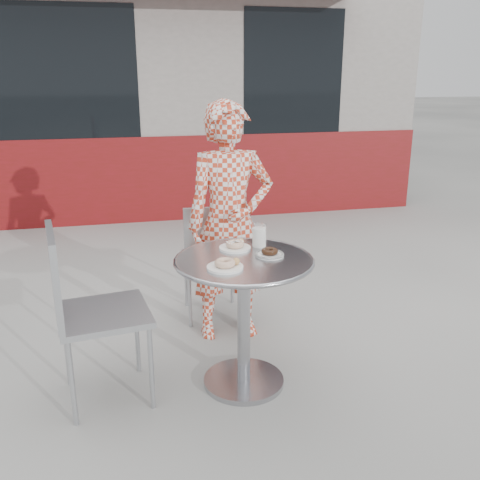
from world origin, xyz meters
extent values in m
plane|color=#A8A6A0|center=(0.00, 0.00, 0.00)|extent=(60.00, 60.00, 0.00)
cube|color=gray|center=(0.00, 5.60, 1.50)|extent=(6.00, 4.00, 3.00)
cube|color=maroon|center=(0.00, 3.68, 0.50)|extent=(6.02, 0.20, 1.00)
cube|color=black|center=(-1.20, 3.61, 1.70)|extent=(1.60, 0.04, 1.40)
cube|color=black|center=(1.40, 3.61, 1.70)|extent=(1.20, 0.04, 1.40)
cylinder|color=#B1B1B6|center=(-0.05, -0.02, 0.02)|extent=(0.46, 0.46, 0.03)
cylinder|color=#B1B1B6|center=(-0.05, -0.02, 0.38)|extent=(0.07, 0.07, 0.73)
cylinder|color=#B1B1B6|center=(-0.05, -0.02, 0.76)|extent=(0.73, 0.73, 0.02)
torus|color=#B1B1B6|center=(-0.05, -0.02, 0.76)|extent=(0.76, 0.76, 0.03)
cube|color=#AAADB2|center=(-0.06, 0.93, 0.44)|extent=(0.43, 0.43, 0.03)
cube|color=#AAADB2|center=(-0.07, 0.73, 0.66)|extent=(0.41, 0.05, 0.41)
cube|color=#AAADB2|center=(-0.80, 0.03, 0.50)|extent=(0.53, 0.53, 0.03)
cube|color=#AAADB2|center=(-1.02, 0.00, 0.75)|extent=(0.10, 0.46, 0.46)
imported|color=#B9341C|center=(0.01, 0.62, 0.78)|extent=(0.57, 0.38, 1.56)
cylinder|color=white|center=(-0.06, 0.15, 0.77)|extent=(0.18, 0.18, 0.01)
torus|color=#BC7048|center=(-0.06, 0.15, 0.79)|extent=(0.10, 0.10, 0.03)
sphere|color=#B77A3F|center=(-0.02, 0.19, 0.80)|extent=(0.04, 0.04, 0.04)
cylinder|color=white|center=(-0.18, -0.14, 0.77)|extent=(0.19, 0.19, 0.01)
torus|color=#BC7048|center=(-0.18, -0.14, 0.80)|extent=(0.11, 0.11, 0.04)
sphere|color=#B77A3F|center=(-0.12, -0.13, 0.80)|extent=(0.04, 0.04, 0.04)
cylinder|color=white|center=(0.10, 0.00, 0.77)|extent=(0.15, 0.15, 0.01)
torus|color=black|center=(0.10, 0.00, 0.79)|extent=(0.09, 0.09, 0.03)
torus|color=black|center=(0.10, 0.00, 0.77)|extent=(0.16, 0.16, 0.01)
cylinder|color=white|center=(0.08, 0.16, 0.82)|extent=(0.07, 0.07, 0.11)
cylinder|color=white|center=(0.08, 0.16, 0.83)|extent=(0.08, 0.08, 0.13)
camera|label=1|loc=(-0.67, -2.64, 1.73)|focal=40.00mm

